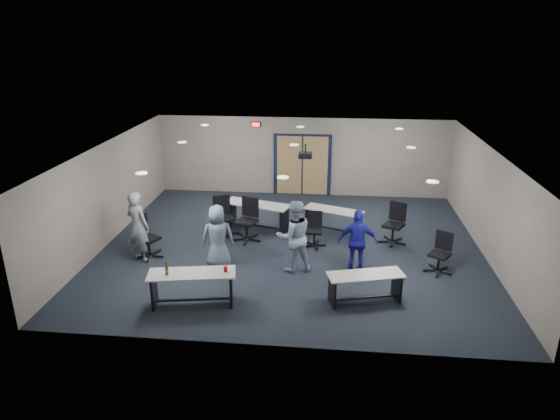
# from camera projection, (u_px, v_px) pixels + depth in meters

# --- Properties ---
(floor) EXTENTS (10.00, 10.00, 0.00)m
(floor) POSITION_uv_depth(u_px,v_px,m) (292.00, 246.00, 13.46)
(floor) COLOR black
(floor) RESTS_ON ground
(back_wall) EXTENTS (10.00, 0.04, 2.70)m
(back_wall) POSITION_uv_depth(u_px,v_px,m) (302.00, 157.00, 17.19)
(back_wall) COLOR gray
(back_wall) RESTS_ON floor
(front_wall) EXTENTS (10.00, 0.04, 2.70)m
(front_wall) POSITION_uv_depth(u_px,v_px,m) (272.00, 281.00, 8.79)
(front_wall) COLOR gray
(front_wall) RESTS_ON floor
(left_wall) EXTENTS (0.04, 9.00, 2.70)m
(left_wall) POSITION_uv_depth(u_px,v_px,m) (108.00, 193.00, 13.47)
(left_wall) COLOR gray
(left_wall) RESTS_ON floor
(right_wall) EXTENTS (0.04, 9.00, 2.70)m
(right_wall) POSITION_uv_depth(u_px,v_px,m) (490.00, 205.00, 12.51)
(right_wall) COLOR gray
(right_wall) RESTS_ON floor
(ceiling) EXTENTS (10.00, 9.00, 0.04)m
(ceiling) POSITION_uv_depth(u_px,v_px,m) (293.00, 148.00, 12.53)
(ceiling) COLOR silver
(ceiling) RESTS_ON back_wall
(double_door) EXTENTS (2.00, 0.07, 2.20)m
(double_door) POSITION_uv_depth(u_px,v_px,m) (302.00, 165.00, 17.26)
(double_door) COLOR black
(double_door) RESTS_ON back_wall
(exit_sign) EXTENTS (0.32, 0.07, 0.18)m
(exit_sign) POSITION_uv_depth(u_px,v_px,m) (256.00, 124.00, 16.92)
(exit_sign) COLOR black
(exit_sign) RESTS_ON back_wall
(ceiling_projector) EXTENTS (0.35, 0.32, 0.37)m
(ceiling_projector) POSITION_uv_depth(u_px,v_px,m) (305.00, 155.00, 13.06)
(ceiling_projector) COLOR black
(ceiling_projector) RESTS_ON ceiling
(ceiling_can_lights) EXTENTS (6.24, 5.74, 0.02)m
(ceiling_can_lights) POSITION_uv_depth(u_px,v_px,m) (293.00, 147.00, 12.77)
(ceiling_can_lights) COLOR silver
(ceiling_can_lights) RESTS_ON ceiling
(table_front_left) EXTENTS (1.90, 0.92, 1.01)m
(table_front_left) POSITION_uv_depth(u_px,v_px,m) (192.00, 282.00, 10.49)
(table_front_left) COLOR #B6B3AC
(table_front_left) RESTS_ON floor
(table_front_right) EXTENTS (1.70, 0.94, 0.66)m
(table_front_right) POSITION_uv_depth(u_px,v_px,m) (365.00, 283.00, 10.60)
(table_front_right) COLOR #B6B3AC
(table_front_right) RESTS_ON floor
(table_back_left) EXTENTS (2.03, 1.17, 0.78)m
(table_back_left) POSITION_uv_depth(u_px,v_px,m) (257.00, 212.00, 14.43)
(table_back_left) COLOR #B6B3AC
(table_back_left) RESTS_ON floor
(table_back_right) EXTENTS (1.77, 1.14, 0.68)m
(table_back_right) POSITION_uv_depth(u_px,v_px,m) (333.00, 217.00, 14.24)
(table_back_right) COLOR #B6B3AC
(table_back_right) RESTS_ON floor
(chair_back_a) EXTENTS (0.98, 0.98, 1.15)m
(chair_back_a) POSITION_uv_depth(u_px,v_px,m) (224.00, 217.00, 13.90)
(chair_back_a) COLOR black
(chair_back_a) RESTS_ON floor
(chair_back_b) EXTENTS (0.94, 0.94, 1.18)m
(chair_back_b) POSITION_uv_depth(u_px,v_px,m) (246.00, 220.00, 13.65)
(chair_back_b) COLOR black
(chair_back_b) RESTS_ON floor
(chair_back_c) EXTENTS (0.61, 0.61, 0.94)m
(chair_back_c) POSITION_uv_depth(u_px,v_px,m) (314.00, 230.00, 13.32)
(chair_back_c) COLOR black
(chair_back_c) RESTS_ON floor
(chair_back_d) EXTENTS (0.95, 0.95, 1.12)m
(chair_back_d) POSITION_uv_depth(u_px,v_px,m) (394.00, 224.00, 13.48)
(chair_back_d) COLOR black
(chair_back_d) RESTS_ON floor
(chair_loose_left) EXTENTS (0.92, 0.92, 1.09)m
(chair_loose_left) POSITION_uv_depth(u_px,v_px,m) (148.00, 237.00, 12.66)
(chair_loose_left) COLOR black
(chair_loose_left) RESTS_ON floor
(chair_loose_right) EXTENTS (0.86, 0.86, 0.99)m
(chair_loose_right) POSITION_uv_depth(u_px,v_px,m) (440.00, 253.00, 11.88)
(chair_loose_right) COLOR black
(chair_loose_right) RESTS_ON floor
(person_gray) EXTENTS (0.79, 0.68, 1.83)m
(person_gray) POSITION_uv_depth(u_px,v_px,m) (138.00, 226.00, 12.36)
(person_gray) COLOR gray
(person_gray) RESTS_ON floor
(person_plaid) EXTENTS (0.88, 0.68, 1.61)m
(person_plaid) POSITION_uv_depth(u_px,v_px,m) (218.00, 237.00, 12.01)
(person_plaid) COLOR slate
(person_plaid) RESTS_ON floor
(person_lightblue) EXTENTS (1.03, 0.91, 1.78)m
(person_lightblue) POSITION_uv_depth(u_px,v_px,m) (294.00, 236.00, 11.85)
(person_lightblue) COLOR #9CADCF
(person_lightblue) RESTS_ON floor
(person_navy) EXTENTS (0.93, 0.39, 1.58)m
(person_navy) POSITION_uv_depth(u_px,v_px,m) (358.00, 241.00, 11.81)
(person_navy) COLOR #1E1D9F
(person_navy) RESTS_ON floor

